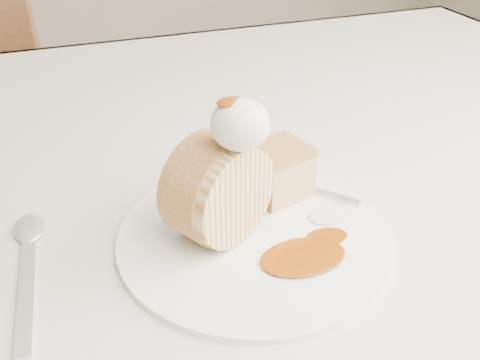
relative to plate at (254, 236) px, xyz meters
name	(u,v)px	position (x,y,z in m)	size (l,w,h in m)	color
table	(207,202)	(0.01, 0.20, -0.09)	(1.40, 0.90, 0.75)	silver
plate	(254,236)	(0.00, 0.00, 0.00)	(0.26, 0.26, 0.01)	white
roulade_slice	(219,190)	(-0.03, 0.01, 0.05)	(0.09, 0.09, 0.05)	beige
cake_chunk	(278,174)	(0.05, 0.05, 0.03)	(0.06, 0.05, 0.05)	#C5834A
whipped_cream	(240,124)	(-0.01, 0.00, 0.12)	(0.05, 0.05, 0.04)	white
caramel_drizzle	(231,96)	(-0.02, 0.00, 0.14)	(0.02, 0.02, 0.01)	#7B3605
caramel_pool	(303,257)	(0.03, -0.05, 0.01)	(0.08, 0.05, 0.00)	#7B3605
fork	(311,189)	(0.08, 0.05, 0.00)	(0.02, 0.15, 0.00)	silver
spoon	(26,294)	(-0.20, -0.01, 0.00)	(0.03, 0.17, 0.00)	silver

